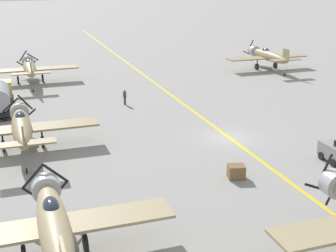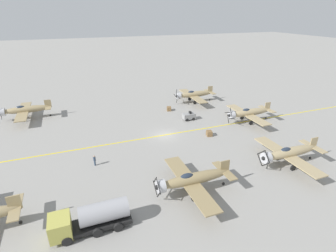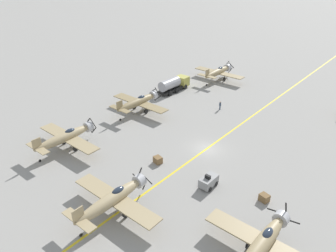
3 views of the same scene
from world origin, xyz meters
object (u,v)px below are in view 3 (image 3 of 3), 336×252
(airplane_near_right, at_px, (263,243))
(ground_crew_walking, at_px, (220,105))
(airplane_mid_left, at_px, (138,102))
(airplane_near_center, at_px, (113,199))
(supply_crate_mid_lane, at_px, (264,198))
(supply_crate_by_tanker, at_px, (158,160))
(fuel_tanker, at_px, (174,84))
(tow_tractor, at_px, (209,181))
(airplane_far_left, at_px, (218,72))
(airplane_near_left, at_px, (66,137))

(airplane_near_right, xyz_separation_m, ground_crew_walking, (-20.97, 26.25, -1.13))
(airplane_mid_left, distance_m, ground_crew_walking, 15.06)
(airplane_near_center, relative_size, supply_crate_mid_lane, 11.19)
(ground_crew_walking, distance_m, supply_crate_by_tanker, 20.70)
(airplane_near_right, distance_m, fuel_tanker, 43.64)
(airplane_near_center, bearing_deg, fuel_tanker, 107.35)
(tow_tractor, bearing_deg, supply_crate_by_tanker, -178.85)
(airplane_near_right, bearing_deg, tow_tractor, 159.69)
(supply_crate_mid_lane, bearing_deg, airplane_far_left, 129.83)
(supply_crate_by_tanker, distance_m, supply_crate_mid_lane, 14.92)
(airplane_near_center, xyz_separation_m, supply_crate_mid_lane, (11.92, 12.60, -1.57))
(airplane_mid_left, xyz_separation_m, tow_tractor, (21.85, -9.89, -1.22))
(fuel_tanker, bearing_deg, airplane_far_left, 72.81)
(airplane_near_right, xyz_separation_m, tow_tractor, (-9.91, 5.91, -1.22))
(airplane_far_left, bearing_deg, airplane_near_right, -51.51)
(airplane_near_center, height_order, airplane_far_left, airplane_near_center)
(tow_tractor, relative_size, supply_crate_by_tanker, 2.32)
(airplane_near_left, relative_size, supply_crate_mid_lane, 11.19)
(supply_crate_by_tanker, bearing_deg, airplane_near_right, -17.54)
(fuel_tanker, bearing_deg, airplane_near_right, -39.92)
(airplane_near_right, xyz_separation_m, supply_crate_by_tanker, (-18.17, 5.74, -1.55))
(airplane_near_right, xyz_separation_m, fuel_tanker, (-33.47, 28.01, -0.50))
(airplane_near_center, height_order, fuel_tanker, airplane_near_center)
(airplane_mid_left, xyz_separation_m, ground_crew_walking, (10.79, 10.45, -1.13))
(airplane_near_left, distance_m, supply_crate_by_tanker, 14.08)
(airplane_near_center, bearing_deg, airplane_near_right, 5.68)
(supply_crate_by_tanker, xyz_separation_m, supply_crate_mid_lane, (14.78, 2.08, -0.02))
(airplane_near_center, relative_size, airplane_near_right, 1.00)
(airplane_mid_left, height_order, airplane_near_right, airplane_near_right)
(airplane_far_left, height_order, ground_crew_walking, airplane_far_left)
(fuel_tanker, relative_size, ground_crew_walking, 4.92)
(airplane_mid_left, bearing_deg, ground_crew_walking, 34.81)
(airplane_near_right, distance_m, tow_tractor, 11.60)
(fuel_tanker, relative_size, tow_tractor, 3.08)
(airplane_mid_left, bearing_deg, airplane_far_left, 76.21)
(airplane_near_center, xyz_separation_m, airplane_near_right, (15.31, 4.77, -0.00))
(airplane_near_right, relative_size, airplane_far_left, 1.00)
(airplane_mid_left, bearing_deg, supply_crate_by_tanker, -45.79)
(supply_crate_by_tanker, bearing_deg, airplane_near_center, -74.77)
(airplane_near_left, relative_size, fuel_tanker, 1.50)
(airplane_near_right, height_order, airplane_near_left, airplane_near_right)
(airplane_mid_left, distance_m, supply_crate_mid_lane, 29.51)
(airplane_near_center, bearing_deg, ground_crew_walking, 88.71)
(supply_crate_by_tanker, bearing_deg, airplane_far_left, 109.09)
(airplane_far_left, xyz_separation_m, supply_crate_by_tanker, (11.71, -33.84, -1.55))
(fuel_tanker, distance_m, tow_tractor, 32.31)
(airplane_mid_left, relative_size, supply_crate_by_tanker, 10.71)
(tow_tractor, bearing_deg, supply_crate_mid_lane, 16.38)
(airplane_near_right, bearing_deg, fuel_tanker, 150.58)
(airplane_far_left, distance_m, tow_tractor, 39.17)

